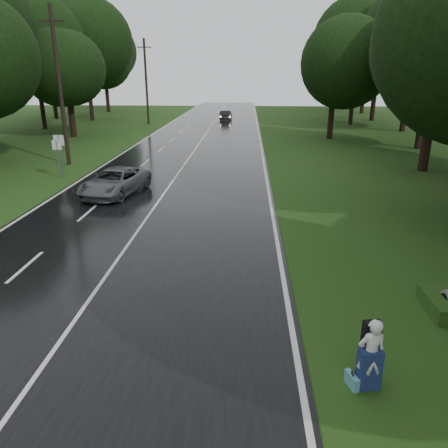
{
  "coord_description": "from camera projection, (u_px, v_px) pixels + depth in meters",
  "views": [
    {
      "loc": [
        4.55,
        -10.93,
        6.31
      ],
      "look_at": [
        3.75,
        3.77,
        1.1
      ],
      "focal_mm": 34.17,
      "sensor_mm": 36.0,
      "label": 1
    }
  ],
  "objects": [
    {
      "name": "ground",
      "position": [
        91.0,
        299.0,
        12.63
      ],
      "size": [
        160.0,
        160.0,
        0.0
      ],
      "primitive_type": "plane",
      "color": "#224313",
      "rests_on": "ground"
    },
    {
      "name": "road",
      "position": [
        185.0,
        164.0,
        31.45
      ],
      "size": [
        12.0,
        140.0,
        0.04
      ],
      "primitive_type": "cube",
      "color": "black",
      "rests_on": "ground"
    },
    {
      "name": "lane_center",
      "position": [
        185.0,
        163.0,
        31.44
      ],
      "size": [
        0.12,
        140.0,
        0.01
      ],
      "primitive_type": "cube",
      "color": "silver",
      "rests_on": "road"
    },
    {
      "name": "grey_car",
      "position": [
        115.0,
        182.0,
        23.22
      ],
      "size": [
        3.35,
        5.38,
        1.39
      ],
      "primitive_type": "imported",
      "rotation": [
        0.0,
        0.0,
        6.06
      ],
      "color": "#515356",
      "rests_on": "road"
    },
    {
      "name": "far_car",
      "position": [
        226.0,
        115.0,
        60.64
      ],
      "size": [
        1.64,
        4.05,
        1.31
      ],
      "primitive_type": "imported",
      "rotation": [
        0.0,
        0.0,
        3.08
      ],
      "color": "black",
      "rests_on": "road"
    },
    {
      "name": "hitchhiker",
      "position": [
        371.0,
        356.0,
        8.86
      ],
      "size": [
        0.65,
        0.61,
        1.65
      ],
      "color": "silver",
      "rests_on": "ground"
    },
    {
      "name": "suitcase",
      "position": [
        352.0,
        380.0,
        9.05
      ],
      "size": [
        0.25,
        0.45,
        0.3
      ],
      "primitive_type": "cube",
      "rotation": [
        0.0,
        0.0,
        0.32
      ],
      "color": "teal",
      "rests_on": "ground"
    },
    {
      "name": "utility_pole_mid",
      "position": [
        69.0,
        164.0,
        31.3
      ],
      "size": [
        1.8,
        0.28,
        10.64
      ],
      "primitive_type": null,
      "color": "black",
      "rests_on": "ground"
    },
    {
      "name": "utility_pole_far",
      "position": [
        149.0,
        124.0,
        56.17
      ],
      "size": [
        1.8,
        0.28,
        10.44
      ],
      "primitive_type": null,
      "color": "black",
      "rests_on": "ground"
    },
    {
      "name": "road_sign_a",
      "position": [
        61.0,
        179.0,
        26.98
      ],
      "size": [
        0.58,
        0.1,
        2.43
      ],
      "primitive_type": null,
      "color": "white",
      "rests_on": "ground"
    },
    {
      "name": "road_sign_b",
      "position": [
        63.0,
        178.0,
        27.32
      ],
      "size": [
        0.65,
        0.1,
        2.71
      ],
      "primitive_type": null,
      "color": "white",
      "rests_on": "ground"
    },
    {
      "name": "tree_left_e",
      "position": [
        74.0,
        137.0,
        44.91
      ],
      "size": [
        7.68,
        7.68,
        12.01
      ],
      "primitive_type": null,
      "color": "black",
      "rests_on": "ground"
    },
    {
      "name": "tree_left_f",
      "position": [
        93.0,
        120.0,
        60.63
      ],
      "size": [
        11.55,
        11.55,
        18.04
      ],
      "primitive_type": null,
      "color": "black",
      "rests_on": "ground"
    },
    {
      "name": "tree_right_d",
      "position": [
        422.0,
        171.0,
        29.27
      ],
      "size": [
        8.79,
        8.79,
        13.74
      ],
      "primitive_type": null,
      "color": "black",
      "rests_on": "ground"
    },
    {
      "name": "tree_right_e",
      "position": [
        329.0,
        139.0,
        43.71
      ],
      "size": [
        7.76,
        7.76,
        12.12
      ],
      "primitive_type": null,
      "color": "black",
      "rests_on": "ground"
    },
    {
      "name": "tree_right_f",
      "position": [
        350.0,
        124.0,
        55.73
      ],
      "size": [
        10.49,
        10.49,
        16.39
      ],
      "primitive_type": null,
      "color": "black",
      "rests_on": "ground"
    }
  ]
}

